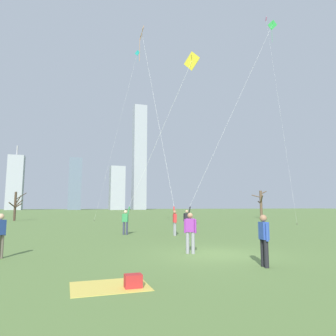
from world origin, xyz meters
The scene contains 16 objects.
ground_plane centered at (0.00, 0.00, 0.00)m, with size 400.00×400.00×0.00m, color #5B7A3D.
kite_flyer_foreground_right_orange centered at (0.76, 9.43, 5.37)m, with size 1.17×7.76×18.51m.
kite_flyer_far_back_yellow centered at (-1.29, 8.79, 2.76)m, with size 4.39×3.45×12.06m.
kite_flyer_midfield_right_green centered at (3.61, 9.72, 2.94)m, with size 9.39×0.87×18.62m.
bystander_watching_nearby centered at (-0.84, 0.41, 0.90)m, with size 0.45×0.35×1.62m.
bystander_strolling_midfield centered at (0.36, -2.83, 0.90)m, with size 0.24×0.51×1.62m.
bystander_far_off_by_trees centered at (-7.90, 1.37, 0.90)m, with size 0.36×0.44×1.62m.
distant_kite_drifting_right_pink centered at (18.18, 19.74, 22.42)m, with size 1.40×5.64×27.06m.
distant_kite_low_near_trees_teal centered at (1.66, 27.87, 19.18)m, with size 5.32×2.50×23.19m.
picnic_spot centered at (-4.24, -3.83, 0.09)m, with size 1.82×1.43×0.31m.
bare_tree_right_of_center centered at (-12.38, 32.90, 2.02)m, with size 1.62×3.39×3.78m.
bare_tree_center centered at (23.43, 30.62, 2.40)m, with size 2.37×2.97×4.36m.
skyline_tall_tower centered at (-3.80, 161.16, 14.01)m, with size 6.71×8.19×28.02m.
skyline_slender_spire centered at (-33.12, 160.13, 14.03)m, with size 7.57×5.90×33.17m.
skyline_mid_tower_right centered at (17.39, 149.18, 11.39)m, with size 7.50×7.95×22.78m.
skyline_mid_tower_left centered at (30.56, 155.63, 29.72)m, with size 7.20×6.95×59.44m.
Camera 1 is at (-5.48, -11.18, 1.89)m, focal length 32.40 mm.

